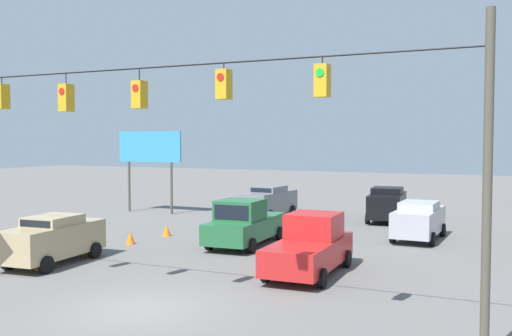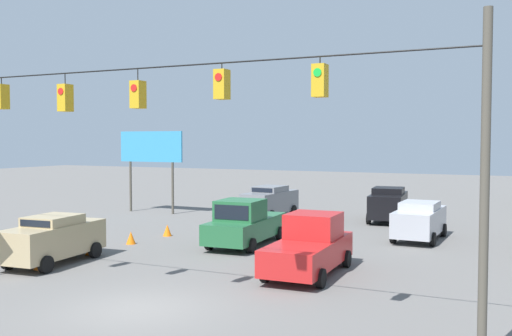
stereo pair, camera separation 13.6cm
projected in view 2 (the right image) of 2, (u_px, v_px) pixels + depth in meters
ground_plane at (139, 309)px, 16.14m from camera, size 140.00×140.00×0.00m
overhead_signal_span at (138, 138)px, 15.94m from camera, size 18.27×0.38×7.58m
sedan_grey_withflow_far at (270, 201)px, 35.37m from camera, size 2.25×4.72×1.94m
sedan_tan_parked_shoulder at (53, 238)px, 22.06m from camera, size 2.24×4.55×1.87m
pickup_truck_green_withflow_mid at (245, 224)px, 25.91m from camera, size 2.46×5.49×2.12m
sedan_black_oncoming_deep at (388, 204)px, 33.41m from camera, size 2.40×4.52×2.01m
sedan_silver_oncoming_far at (419, 220)px, 27.32m from camera, size 2.11×4.63×1.83m
pickup_truck_red_crossing_near at (310, 246)px, 20.41m from camera, size 2.29×5.14×2.12m
traffic_cone_nearest at (40, 261)px, 21.09m from camera, size 0.44×0.44×0.58m
traffic_cone_second at (91, 248)px, 23.79m from camera, size 0.44×0.44×0.58m
traffic_cone_third at (131, 238)px, 26.22m from camera, size 0.44×0.44×0.58m
traffic_cone_fourth at (167, 230)px, 28.40m from camera, size 0.44×0.44×0.58m
roadside_billboard at (151, 152)px, 37.47m from camera, size 4.81×0.16×5.36m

